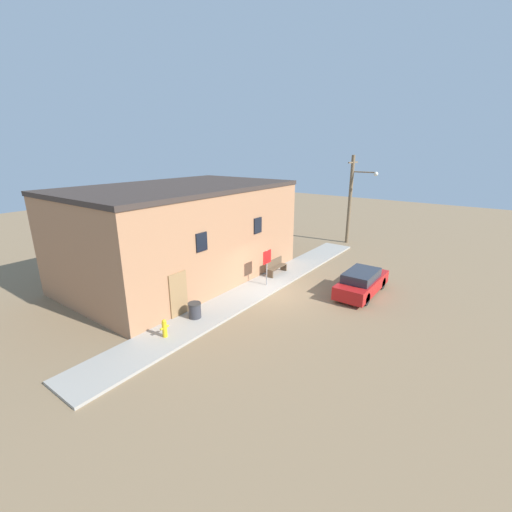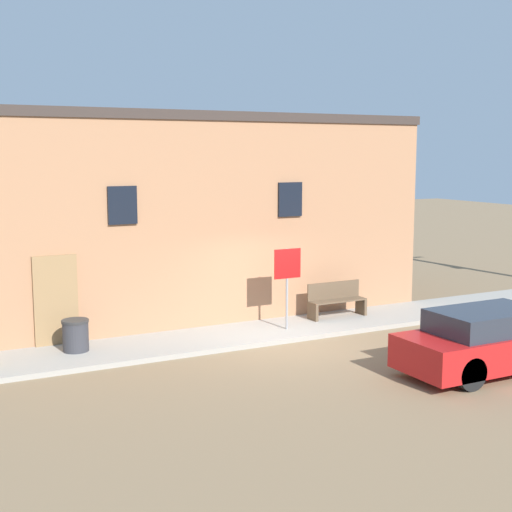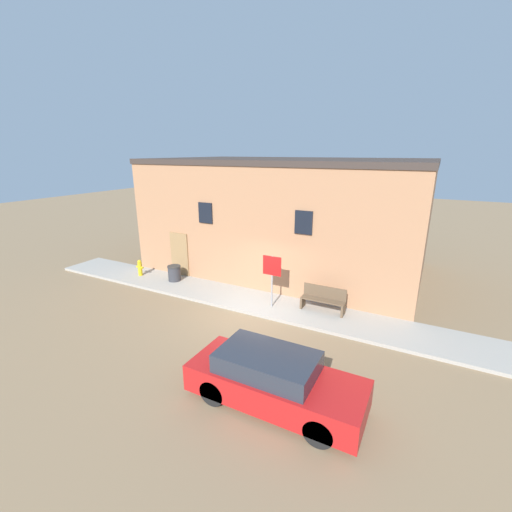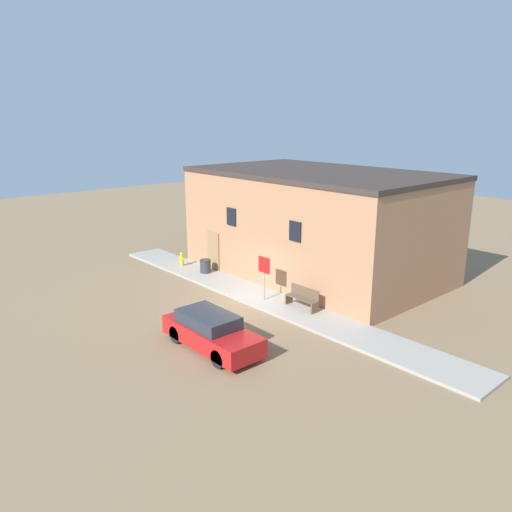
% 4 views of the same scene
% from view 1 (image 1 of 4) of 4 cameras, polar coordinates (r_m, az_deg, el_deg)
% --- Properties ---
extents(ground_plane, '(80.00, 80.00, 0.00)m').
position_cam_1_polar(ground_plane, '(18.79, 3.12, -6.14)').
color(ground_plane, '#846B4C').
extents(sidewalk, '(21.86, 2.05, 0.12)m').
position_cam_1_polar(sidewalk, '(19.30, 0.57, -5.28)').
color(sidewalk, '#9E998E').
rests_on(sidewalk, ground).
extents(brick_building, '(13.11, 7.96, 5.54)m').
position_cam_1_polar(brick_building, '(20.89, -12.28, 3.91)').
color(brick_building, '#A87551').
rests_on(brick_building, ground).
extents(fire_hydrant, '(0.42, 0.20, 0.78)m').
position_cam_1_polar(fire_hydrant, '(14.76, -15.00, -11.54)').
color(fire_hydrant, gold).
rests_on(fire_hydrant, sidewalk).
extents(stop_sign, '(0.74, 0.06, 2.04)m').
position_cam_1_polar(stop_sign, '(19.03, 1.84, -0.83)').
color(stop_sign, gray).
rests_on(stop_sign, sidewalk).
extents(bench, '(1.64, 0.44, 0.93)m').
position_cam_1_polar(bench, '(21.12, 3.36, -1.77)').
color(bench, brown).
rests_on(bench, sidewalk).
extents(trash_bin, '(0.60, 0.60, 0.71)m').
position_cam_1_polar(trash_bin, '(16.03, -10.18, -8.88)').
color(trash_bin, '#333338').
rests_on(trash_bin, sidewalk).
extents(utility_pole, '(1.80, 2.18, 7.06)m').
position_cam_1_polar(utility_pole, '(28.99, 15.66, 9.43)').
color(utility_pole, brown).
rests_on(utility_pole, ground).
extents(parked_car, '(4.24, 1.62, 1.33)m').
position_cam_1_polar(parked_car, '(19.30, 17.20, -4.21)').
color(parked_car, black).
rests_on(parked_car, ground).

